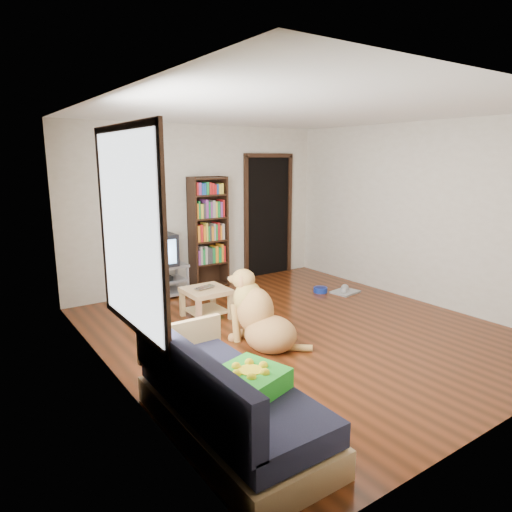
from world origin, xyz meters
TOP-DOWN VIEW (x-y plane):
  - ground at (0.00, 0.00)m, footprint 5.00×5.00m
  - ceiling at (0.00, 0.00)m, footprint 5.00×5.00m
  - wall_back at (0.00, 2.50)m, footprint 4.50×0.00m
  - wall_left at (-2.25, 0.00)m, footprint 0.00×5.00m
  - wall_right at (2.25, 0.00)m, footprint 0.00×5.00m
  - green_cushion at (-1.75, -1.54)m, footprint 0.57×0.57m
  - laptop at (-0.72, 1.01)m, footprint 0.34×0.26m
  - dog_bowl at (1.34, 1.05)m, footprint 0.22×0.22m
  - grey_rag at (1.64, 0.80)m, footprint 0.45×0.38m
  - window at (-2.23, -0.50)m, footprint 0.03×1.46m
  - doorway at (1.35, 2.48)m, footprint 1.03×0.05m
  - tv_stand at (-0.90, 2.25)m, footprint 0.90×0.45m
  - crt_tv at (-0.90, 2.27)m, footprint 0.55×0.52m
  - bookshelf at (0.05, 2.34)m, footprint 0.60×0.30m
  - sofa at (-1.87, -1.38)m, footprint 0.80×1.80m
  - coffee_table at (-0.72, 1.04)m, footprint 0.55×0.55m
  - dog at (-0.66, -0.12)m, footprint 0.71×0.99m

SIDE VIEW (x-z plane):
  - ground at x=0.00m, z-range 0.00..0.00m
  - grey_rag at x=1.64m, z-range 0.00..0.03m
  - dog_bowl at x=1.34m, z-range 0.00..0.08m
  - sofa at x=-1.87m, z-range -0.14..0.66m
  - tv_stand at x=-0.90m, z-range 0.02..0.52m
  - coffee_table at x=-0.72m, z-range 0.08..0.48m
  - dog at x=-0.66m, z-range -0.12..0.77m
  - laptop at x=-0.72m, z-range 0.40..0.42m
  - green_cushion at x=-1.75m, z-range 0.42..0.57m
  - crt_tv at x=-0.90m, z-range 0.45..1.03m
  - bookshelf at x=0.05m, z-range 0.10..1.90m
  - doorway at x=1.35m, z-range 0.03..2.21m
  - wall_back at x=0.00m, z-range -0.95..3.55m
  - wall_left at x=-2.25m, z-range -1.20..3.80m
  - wall_right at x=2.25m, z-range -1.20..3.80m
  - window at x=-2.23m, z-range 0.65..2.35m
  - ceiling at x=0.00m, z-range 2.60..2.60m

